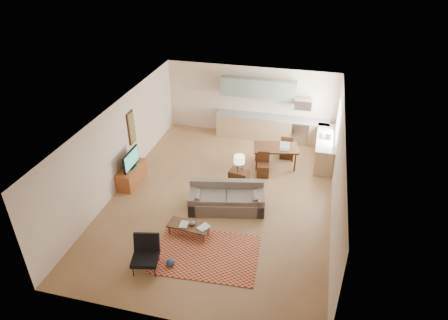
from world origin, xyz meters
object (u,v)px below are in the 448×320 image
(tv_credenza, at_px, (132,175))
(dining_table, at_px, (275,157))
(sofa, at_px, (226,198))
(coffee_table, at_px, (189,230))
(console_table, at_px, (239,180))
(armchair, at_px, (145,256))

(tv_credenza, bearing_deg, dining_table, 26.22)
(sofa, xyz_separation_m, coffee_table, (-0.71, -1.34, -0.22))
(tv_credenza, height_order, dining_table, dining_table)
(console_table, xyz_separation_m, dining_table, (0.91, 1.67, 0.03))
(sofa, bearing_deg, armchair, -128.02)
(armchair, bearing_deg, console_table, 56.74)
(tv_credenza, xyz_separation_m, console_table, (3.40, 0.46, 0.05))
(armchair, relative_size, tv_credenza, 0.66)
(dining_table, bearing_deg, armchair, -124.73)
(console_table, bearing_deg, coffee_table, -99.63)
(armchair, xyz_separation_m, console_table, (1.46, 3.80, -0.07))
(armchair, height_order, dining_table, armchair)
(armchair, distance_m, tv_credenza, 3.87)
(sofa, bearing_deg, console_table, 70.50)
(sofa, distance_m, coffee_table, 1.53)
(coffee_table, bearing_deg, dining_table, 72.25)
(sofa, relative_size, dining_table, 1.53)
(coffee_table, height_order, dining_table, dining_table)
(dining_table, bearing_deg, coffee_table, -124.60)
(armchair, height_order, tv_credenza, armchair)
(coffee_table, height_order, tv_credenza, tv_credenza)
(coffee_table, relative_size, dining_table, 0.77)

